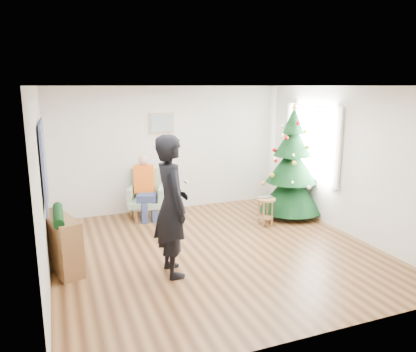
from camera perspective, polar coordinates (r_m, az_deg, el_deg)
name	(u,v)px	position (r m, az deg, el deg)	size (l,w,h in m)	color
floor	(216,250)	(6.66, 1.07, -10.41)	(5.00, 5.00, 0.00)	brown
ceiling	(216,86)	(6.13, 1.17, 12.57)	(5.00, 5.00, 0.00)	white
wall_back	(171,149)	(8.60, -5.19, 3.82)	(5.00, 5.00, 0.00)	silver
wall_front	(311,221)	(4.14, 14.35, -6.13)	(5.00, 5.00, 0.00)	silver
wall_left	(42,186)	(5.83, -22.30, -1.28)	(5.00, 5.00, 0.00)	silver
wall_right	(347,161)	(7.56, 18.97, 1.98)	(5.00, 5.00, 0.00)	silver
window_panel	(313,143)	(8.29, 14.49, 4.55)	(0.04, 1.30, 1.40)	white
curtains	(311,143)	(8.27, 14.32, 4.54)	(0.05, 1.75, 1.50)	white
christmas_tree	(292,166)	(8.27, 11.70, 1.37)	(1.27, 1.27, 2.29)	#3F2816
stool	(265,212)	(7.75, 8.09, -5.00)	(0.36, 0.36, 0.54)	brown
laptop	(266,198)	(7.67, 8.15, -3.04)	(0.30, 0.19, 0.02)	silver
armchair	(147,201)	(8.22, -8.64, -3.43)	(0.83, 0.80, 0.97)	#8DA585
seated_person	(146,187)	(8.10, -8.77, -1.53)	(0.47, 0.62, 1.27)	navy
standing_man	(171,206)	(5.59, -5.16, -4.23)	(0.72, 0.47, 1.98)	black
game_controller	(186,182)	(5.54, -3.05, -0.83)	(0.04, 0.13, 0.04)	white
console	(61,243)	(6.25, -20.02, -8.85)	(0.30, 1.00, 0.80)	brown
garland	(58,215)	(6.11, -20.31, -5.17)	(0.14, 0.14, 0.90)	black
tapestry	(44,163)	(6.07, -22.09, 1.68)	(0.03, 1.50, 1.15)	black
framed_picture	(162,123)	(8.44, -6.51, 7.40)	(0.52, 0.05, 0.42)	tan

